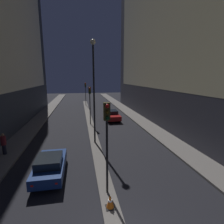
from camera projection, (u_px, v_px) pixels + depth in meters
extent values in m
cube|color=#383842|center=(175.00, 15.00, 22.93)|extent=(6.00, 36.39, 28.55)
cube|color=beige|center=(155.00, 2.00, 22.11)|extent=(0.05, 30.93, 21.70)
cube|color=#66605B|center=(89.00, 119.00, 26.27)|extent=(0.89, 39.78, 0.14)
cylinder|color=black|center=(107.00, 158.00, 9.16)|extent=(0.12, 0.12, 4.07)
cube|color=#3D3814|center=(107.00, 111.00, 8.67)|extent=(0.32, 0.28, 0.90)
sphere|color=red|center=(107.00, 106.00, 8.43)|extent=(0.20, 0.20, 0.20)
sphere|color=#4C380A|center=(107.00, 112.00, 8.49)|extent=(0.20, 0.20, 0.20)
sphere|color=#0F3D19|center=(107.00, 118.00, 8.55)|extent=(0.20, 0.20, 0.20)
cylinder|color=black|center=(90.00, 109.00, 23.03)|extent=(0.12, 0.12, 4.07)
cube|color=#3D3814|center=(90.00, 90.00, 22.54)|extent=(0.32, 0.28, 0.90)
sphere|color=red|center=(90.00, 88.00, 22.31)|extent=(0.20, 0.20, 0.20)
sphere|color=#4C380A|center=(90.00, 90.00, 22.37)|extent=(0.20, 0.20, 0.20)
sphere|color=#0F3D19|center=(90.00, 93.00, 22.43)|extent=(0.20, 0.20, 0.20)
cylinder|color=black|center=(86.00, 96.00, 38.26)|extent=(0.12, 0.12, 4.07)
cube|color=#3D3814|center=(85.00, 85.00, 37.77)|extent=(0.32, 0.28, 0.90)
sphere|color=red|center=(85.00, 83.00, 37.53)|extent=(0.20, 0.20, 0.20)
sphere|color=#4C380A|center=(85.00, 85.00, 37.59)|extent=(0.20, 0.20, 0.20)
sphere|color=#0F3D19|center=(85.00, 86.00, 37.65)|extent=(0.20, 0.20, 0.20)
cylinder|color=black|center=(94.00, 96.00, 15.97)|extent=(0.16, 0.16, 9.02)
sphere|color=#F9EAB2|center=(93.00, 42.00, 15.05)|extent=(0.47, 0.47, 0.47)
cube|color=black|center=(110.00, 207.00, 8.44)|extent=(0.44, 0.44, 0.03)
cone|color=orange|center=(110.00, 201.00, 8.37)|extent=(0.37, 0.37, 0.63)
cylinder|color=white|center=(110.00, 201.00, 8.37)|extent=(0.20, 0.20, 0.09)
cube|color=navy|center=(50.00, 166.00, 11.34)|extent=(1.79, 4.11, 0.62)
cube|color=black|center=(49.00, 161.00, 10.93)|extent=(1.52, 1.85, 0.49)
cube|color=red|center=(32.00, 186.00, 9.24)|extent=(0.14, 0.04, 0.10)
cube|color=red|center=(56.00, 184.00, 9.46)|extent=(0.14, 0.04, 0.10)
cylinder|color=black|center=(42.00, 163.00, 12.48)|extent=(0.22, 0.64, 0.64)
cylinder|color=black|center=(65.00, 161.00, 12.76)|extent=(0.22, 0.64, 0.64)
cylinder|color=black|center=(33.00, 184.00, 10.03)|extent=(0.22, 0.64, 0.64)
cylinder|color=black|center=(61.00, 181.00, 10.31)|extent=(0.22, 0.64, 0.64)
cube|color=maroon|center=(112.00, 116.00, 25.99)|extent=(1.93, 4.41, 0.63)
cube|color=black|center=(112.00, 112.00, 26.20)|extent=(1.64, 1.98, 0.48)
cube|color=red|center=(105.00, 113.00, 27.99)|extent=(0.14, 0.04, 0.10)
cube|color=red|center=(114.00, 113.00, 28.23)|extent=(0.14, 0.04, 0.10)
cylinder|color=black|center=(105.00, 116.00, 27.21)|extent=(0.22, 0.64, 0.64)
cylinder|color=black|center=(116.00, 116.00, 27.52)|extent=(0.22, 0.64, 0.64)
cylinder|color=black|center=(108.00, 120.00, 24.58)|extent=(0.22, 0.64, 0.64)
cylinder|color=black|center=(120.00, 120.00, 24.89)|extent=(0.22, 0.64, 0.64)
cylinder|color=black|center=(4.00, 149.00, 14.13)|extent=(0.30, 0.30, 0.80)
cylinder|color=maroon|center=(3.00, 141.00, 13.98)|extent=(0.40, 0.40, 0.72)
sphere|color=#9E704C|center=(3.00, 135.00, 13.89)|extent=(0.23, 0.23, 0.23)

